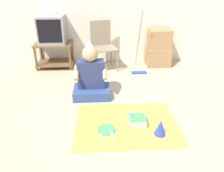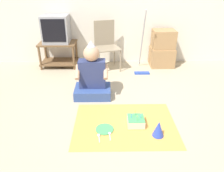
% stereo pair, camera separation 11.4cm
% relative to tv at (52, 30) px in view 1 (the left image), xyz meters
% --- Properties ---
extents(ground_plane, '(16.00, 16.00, 0.00)m').
position_rel_tv_xyz_m(ground_plane, '(1.32, -1.93, -0.75)').
color(ground_plane, tan).
extents(tv_stand, '(0.71, 0.47, 0.49)m').
position_rel_tv_xyz_m(tv_stand, '(-0.00, -0.01, -0.45)').
color(tv_stand, brown).
rests_on(tv_stand, ground_plane).
extents(tv, '(0.49, 0.44, 0.51)m').
position_rel_tv_xyz_m(tv, '(0.00, 0.00, 0.00)').
color(tv, '#99999E').
rests_on(tv, tv_stand).
extents(folding_chair, '(0.55, 0.53, 0.91)m').
position_rel_tv_xyz_m(folding_chair, '(0.94, -0.11, -0.23)').
color(folding_chair, gray).
rests_on(folding_chair, ground_plane).
extents(cardboard_box_stack, '(0.46, 0.43, 0.72)m').
position_rel_tv_xyz_m(cardboard_box_stack, '(2.07, -0.01, -0.41)').
color(cardboard_box_stack, '#A87F51').
rests_on(cardboard_box_stack, ground_plane).
extents(dust_mop, '(0.28, 0.49, 1.16)m').
position_rel_tv_xyz_m(dust_mop, '(1.62, -0.32, -0.41)').
color(dust_mop, '#2D4CB2').
rests_on(dust_mop, ground_plane).
extents(person_seated, '(0.54, 0.40, 0.85)m').
position_rel_tv_xyz_m(person_seated, '(0.75, -1.24, -0.45)').
color(person_seated, '#334C8C').
rests_on(person_seated, ground_plane).
extents(party_cloth, '(1.26, 0.94, 0.01)m').
position_rel_tv_xyz_m(party_cloth, '(1.19, -2.00, -0.74)').
color(party_cloth, '#EFA84C').
rests_on(party_cloth, ground_plane).
extents(birthday_cake, '(0.20, 0.20, 0.17)m').
position_rel_tv_xyz_m(birthday_cake, '(1.33, -2.01, -0.69)').
color(birthday_cake, '#F4E0C6').
rests_on(birthday_cake, party_cloth).
extents(party_hat_blue, '(0.13, 0.13, 0.19)m').
position_rel_tv_xyz_m(party_hat_blue, '(1.56, -2.22, -0.64)').
color(party_hat_blue, blue).
rests_on(party_hat_blue, party_cloth).
extents(paper_plate, '(0.22, 0.22, 0.01)m').
position_rel_tv_xyz_m(paper_plate, '(0.94, -2.11, -0.74)').
color(paper_plate, '#4CB266').
rests_on(paper_plate, party_cloth).
extents(plastic_spoon_near, '(0.04, 0.15, 0.01)m').
position_rel_tv_xyz_m(plastic_spoon_near, '(1.00, -2.20, -0.73)').
color(plastic_spoon_near, white).
rests_on(plastic_spoon_near, party_cloth).
extents(plastic_spoon_far, '(0.04, 0.15, 0.01)m').
position_rel_tv_xyz_m(plastic_spoon_far, '(0.88, -2.23, -0.73)').
color(plastic_spoon_far, white).
rests_on(plastic_spoon_far, party_cloth).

